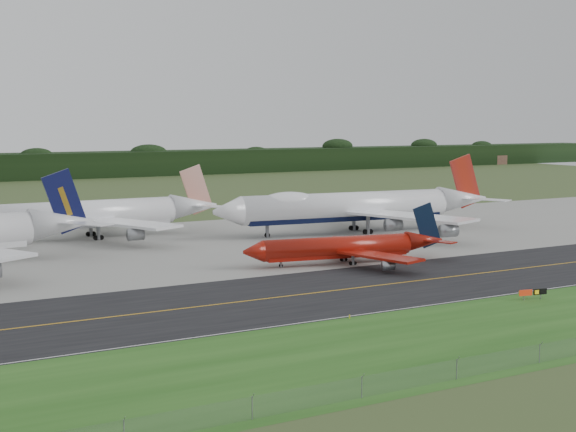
# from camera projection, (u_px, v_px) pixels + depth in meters

# --- Properties ---
(ground) EXTENTS (600.00, 600.00, 0.00)m
(ground) POSITION_uv_depth(u_px,v_px,m) (409.00, 276.00, 140.72)
(ground) COLOR #2C431F
(ground) RESTS_ON ground
(grass_verge) EXTENTS (400.00, 30.00, 0.01)m
(grass_verge) POSITION_uv_depth(u_px,v_px,m) (564.00, 319.00, 110.18)
(grass_verge) COLOR #204D16
(grass_verge) RESTS_ON ground
(taxiway) EXTENTS (400.00, 32.00, 0.02)m
(taxiway) POSITION_uv_depth(u_px,v_px,m) (423.00, 280.00, 137.23)
(taxiway) COLOR black
(taxiway) RESTS_ON ground
(apron) EXTENTS (400.00, 78.00, 0.01)m
(apron) POSITION_uv_depth(u_px,v_px,m) (275.00, 239.00, 185.21)
(apron) COLOR gray
(apron) RESTS_ON ground
(taxiway_centreline) EXTENTS (400.00, 0.40, 0.00)m
(taxiway_centreline) POSITION_uv_depth(u_px,v_px,m) (423.00, 280.00, 137.22)
(taxiway_centreline) COLOR orange
(taxiway_centreline) RESTS_ON taxiway
(taxiway_edge_line) EXTENTS (400.00, 0.25, 0.00)m
(taxiway_edge_line) POSITION_uv_depth(u_px,v_px,m) (486.00, 297.00, 123.70)
(taxiway_edge_line) COLOR silver
(taxiway_edge_line) RESTS_ON taxiway
(horizon_treeline) EXTENTS (700.00, 25.00, 12.00)m
(horizon_treeline) POSITION_uv_depth(u_px,v_px,m) (57.00, 167.00, 378.91)
(horizon_treeline) COLOR black
(horizon_treeline) RESTS_ON ground
(jet_ba_747) EXTENTS (74.36, 61.24, 18.68)m
(jet_ba_747) POSITION_uv_depth(u_px,v_px,m) (355.00, 207.00, 194.81)
(jet_ba_747) COLOR white
(jet_ba_747) RESTS_ON ground
(jet_red_737) EXTENTS (41.29, 33.31, 11.16)m
(jet_red_737) POSITION_uv_depth(u_px,v_px,m) (348.00, 247.00, 153.15)
(jet_red_737) COLOR maroon
(jet_red_737) RESTS_ON ground
(jet_star_tail) EXTENTS (62.30, 52.37, 16.50)m
(jet_star_tail) POSITION_uv_depth(u_px,v_px,m) (93.00, 215.00, 185.46)
(jet_star_tail) COLOR white
(jet_star_tail) RESTS_ON ground
(taxiway_sign) EXTENTS (4.75, 1.05, 1.60)m
(taxiway_sign) POSITION_uv_depth(u_px,v_px,m) (533.00, 292.00, 122.16)
(taxiway_sign) COLOR slate
(taxiway_sign) RESTS_ON ground
(edge_marker_left) EXTENTS (0.16, 0.16, 0.50)m
(edge_marker_left) POSITION_uv_depth(u_px,v_px,m) (350.00, 317.00, 110.65)
(edge_marker_left) COLOR yellow
(edge_marker_left) RESTS_ON ground
(edge_marker_center) EXTENTS (0.16, 0.16, 0.50)m
(edge_marker_center) POSITION_uv_depth(u_px,v_px,m) (519.00, 293.00, 125.65)
(edge_marker_center) COLOR yellow
(edge_marker_center) RESTS_ON ground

